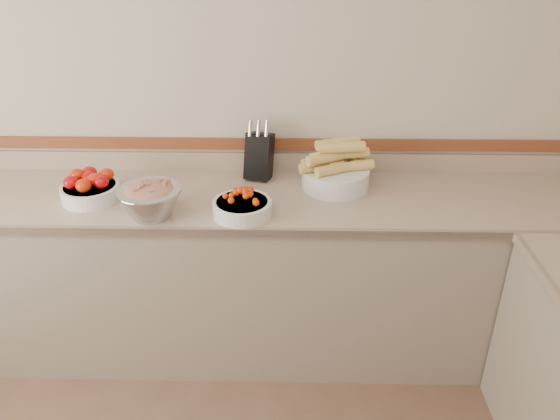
{
  "coord_description": "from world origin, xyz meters",
  "views": [
    {
      "loc": [
        0.39,
        -0.68,
        2.08
      ],
      "look_at": [
        0.35,
        1.35,
        1.0
      ],
      "focal_mm": 35.0,
      "sensor_mm": 36.0,
      "label": 1
    }
  ],
  "objects_px": {
    "tomato_bowl": "(90,188)",
    "corn_bowl": "(336,171)",
    "rhubarb_bowl": "(150,199)",
    "knife_block": "(259,155)",
    "cherry_tomato_bowl": "(242,205)"
  },
  "relations": [
    {
      "from": "tomato_bowl",
      "to": "corn_bowl",
      "type": "bearing_deg",
      "value": 7.59
    },
    {
      "from": "corn_bowl",
      "to": "rhubarb_bowl",
      "type": "xyz_separation_m",
      "value": [
        -0.85,
        -0.32,
        -0.0
      ]
    },
    {
      "from": "knife_block",
      "to": "tomato_bowl",
      "type": "xyz_separation_m",
      "value": [
        -0.79,
        -0.27,
        -0.07
      ]
    },
    {
      "from": "knife_block",
      "to": "cherry_tomato_bowl",
      "type": "bearing_deg",
      "value": -97.69
    },
    {
      "from": "tomato_bowl",
      "to": "corn_bowl",
      "type": "distance_m",
      "value": 1.18
    },
    {
      "from": "knife_block",
      "to": "rhubarb_bowl",
      "type": "distance_m",
      "value": 0.63
    },
    {
      "from": "tomato_bowl",
      "to": "cherry_tomato_bowl",
      "type": "relative_size",
      "value": 1.03
    },
    {
      "from": "tomato_bowl",
      "to": "corn_bowl",
      "type": "height_order",
      "value": "corn_bowl"
    },
    {
      "from": "tomato_bowl",
      "to": "cherry_tomato_bowl",
      "type": "xyz_separation_m",
      "value": [
        0.73,
        -0.14,
        -0.01
      ]
    },
    {
      "from": "knife_block",
      "to": "cherry_tomato_bowl",
      "type": "relative_size",
      "value": 1.15
    },
    {
      "from": "knife_block",
      "to": "corn_bowl",
      "type": "relative_size",
      "value": 0.83
    },
    {
      "from": "rhubarb_bowl",
      "to": "tomato_bowl",
      "type": "bearing_deg",
      "value": 153.56
    },
    {
      "from": "corn_bowl",
      "to": "rhubarb_bowl",
      "type": "relative_size",
      "value": 1.28
    },
    {
      "from": "knife_block",
      "to": "corn_bowl",
      "type": "bearing_deg",
      "value": -16.3
    },
    {
      "from": "cherry_tomato_bowl",
      "to": "tomato_bowl",
      "type": "bearing_deg",
      "value": 168.96
    }
  ]
}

